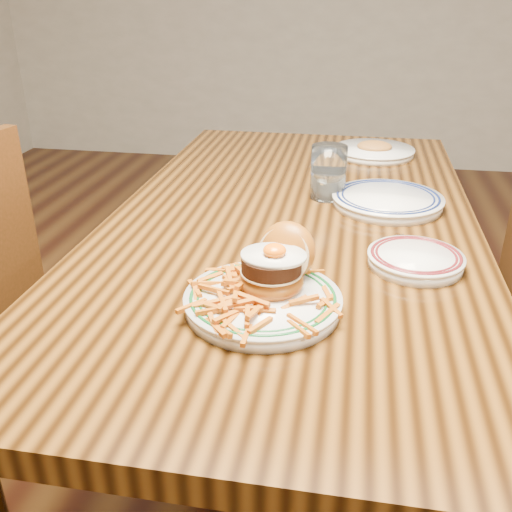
# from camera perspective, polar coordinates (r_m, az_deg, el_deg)

# --- Properties ---
(floor) EXTENTS (6.00, 6.00, 0.00)m
(floor) POSITION_cam_1_polar(r_m,az_deg,el_deg) (1.77, 2.95, -19.11)
(floor) COLOR black
(floor) RESTS_ON ground
(table) EXTENTS (0.85, 1.60, 0.75)m
(table) POSITION_cam_1_polar(r_m,az_deg,el_deg) (1.39, 3.56, 0.68)
(table) COLOR black
(table) RESTS_ON floor
(main_plate) EXTENTS (0.27, 0.28, 0.13)m
(main_plate) POSITION_cam_1_polar(r_m,az_deg,el_deg) (0.96, 1.11, -3.10)
(main_plate) COLOR white
(main_plate) RESTS_ON table
(side_plate) EXTENTS (0.18, 0.19, 0.03)m
(side_plate) POSITION_cam_1_polar(r_m,az_deg,el_deg) (1.14, 15.67, -0.25)
(side_plate) COLOR white
(side_plate) RESTS_ON table
(rear_plate) EXTENTS (0.27, 0.27, 0.03)m
(rear_plate) POSITION_cam_1_polar(r_m,az_deg,el_deg) (1.44, 13.01, 5.51)
(rear_plate) COLOR white
(rear_plate) RESTS_ON table
(water_glass) EXTENTS (0.09, 0.09, 0.13)m
(water_glass) POSITION_cam_1_polar(r_m,az_deg,el_deg) (1.46, 7.23, 8.01)
(water_glass) COLOR white
(water_glass) RESTS_ON table
(far_plate) EXTENTS (0.25, 0.25, 0.05)m
(far_plate) POSITION_cam_1_polar(r_m,az_deg,el_deg) (1.87, 11.73, 10.28)
(far_plate) COLOR white
(far_plate) RESTS_ON table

